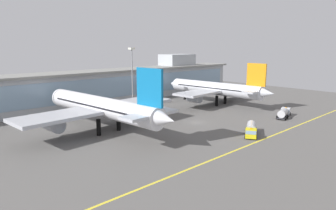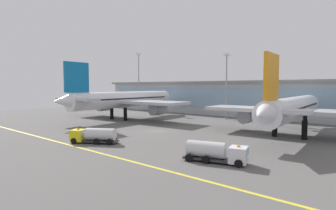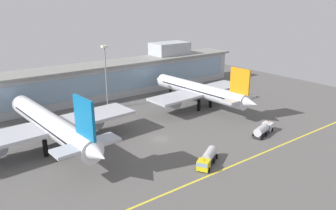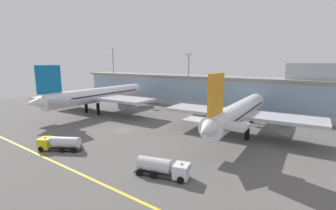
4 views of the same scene
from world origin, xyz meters
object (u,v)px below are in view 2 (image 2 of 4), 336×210
object	(u,v)px
airliner_near_right	(293,109)
apron_light_mast_west	(227,76)
airliner_near_left	(125,100)
baggage_tug_near	(93,135)
fuel_tanker_truck	(217,152)
apron_light_mast_centre	(139,74)

from	to	relation	value
airliner_near_right	apron_light_mast_west	bearing A→B (deg)	50.76
airliner_near_left	baggage_tug_near	size ratio (longest dim) A/B	5.71
airliner_near_left	airliner_near_right	size ratio (longest dim) A/B	1.10
airliner_near_right	fuel_tanker_truck	bearing A→B (deg)	172.23
apron_light_mast_west	baggage_tug_near	bearing A→B (deg)	-90.95
airliner_near_left	airliner_near_right	world-z (taller)	airliner_near_left
baggage_tug_near	apron_light_mast_west	xyz separation A→B (m)	(0.84, 50.56, 12.77)
airliner_near_left	apron_light_mast_centre	size ratio (longest dim) A/B	2.02
airliner_near_left	fuel_tanker_truck	size ratio (longest dim) A/B	5.49
airliner_near_left	apron_light_mast_west	bearing A→B (deg)	-54.88
baggage_tug_near	fuel_tanker_truck	bearing A→B (deg)	157.63
baggage_tug_near	apron_light_mast_centre	distance (m)	71.44
fuel_tanker_truck	airliner_near_right	bearing A→B (deg)	70.80
baggage_tug_near	apron_light_mast_centre	xyz separation A→B (m)	(-44.30, 54.01, 14.99)
airliner_near_left	apron_light_mast_west	world-z (taller)	apron_light_mast_west
baggage_tug_near	apron_light_mast_west	bearing A→B (deg)	-121.77
airliner_near_right	apron_light_mast_centre	size ratio (longest dim) A/B	1.83
fuel_tanker_truck	baggage_tug_near	distance (m)	25.19
fuel_tanker_truck	baggage_tug_near	bearing A→B (deg)	172.74
apron_light_mast_centre	apron_light_mast_west	bearing A→B (deg)	-4.36
fuel_tanker_truck	apron_light_mast_west	bearing A→B (deg)	101.49
apron_light_mast_west	apron_light_mast_centre	world-z (taller)	apron_light_mast_centre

